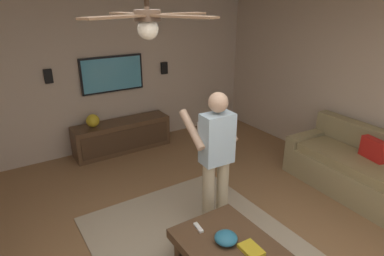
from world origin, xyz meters
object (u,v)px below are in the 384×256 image
object	(u,v)px
bowl	(226,238)
coffee_table	(228,252)
media_console	(122,136)
wall_speaker_left	(164,68)
ceiling_fan	(149,19)
tv	(112,74)
vase_round	(93,121)
remote_white	(198,228)
wall_speaker_right	(48,76)
person_standing	(216,152)
book	(251,250)
couch	(358,170)

from	to	relation	value
bowl	coffee_table	bearing A→B (deg)	-147.78
bowl	media_console	bearing A→B (deg)	-4.37
wall_speaker_left	ceiling_fan	distance (m)	3.73
tv	vase_round	bearing A→B (deg)	-64.61
remote_white	wall_speaker_left	distance (m)	3.63
bowl	remote_white	bearing A→B (deg)	19.28
remote_white	wall_speaker_right	bearing A→B (deg)	-161.03
coffee_table	bowl	world-z (taller)	bowl
remote_white	media_console	bearing A→B (deg)	-179.58
wall_speaker_left	ceiling_fan	world-z (taller)	ceiling_fan
media_console	person_standing	xyz separation A→B (m)	(-2.53, -0.17, 0.66)
bowl	book	bearing A→B (deg)	-150.93
wall_speaker_right	bowl	bearing A→B (deg)	-167.64
ceiling_fan	tv	bearing A→B (deg)	-13.49
book	vase_round	bearing A→B (deg)	8.68
vase_round	ceiling_fan	size ratio (longest dim) A/B	0.19
bowl	book	size ratio (longest dim) A/B	1.00
media_console	wall_speaker_left	world-z (taller)	wall_speaker_left
tv	person_standing	xyz separation A→B (m)	(-2.78, -0.17, -0.42)
coffee_table	bowl	bearing A→B (deg)	32.22
vase_round	ceiling_fan	xyz separation A→B (m)	(-2.86, 0.25, 1.75)
couch	wall_speaker_left	size ratio (longest dim) A/B	8.83
wall_speaker_left	wall_speaker_right	distance (m)	2.05
media_console	ceiling_fan	xyz separation A→B (m)	(-2.85, 0.74, 2.13)
person_standing	book	size ratio (longest dim) A/B	7.45
wall_speaker_left	wall_speaker_right	bearing A→B (deg)	90.00
wall_speaker_left	wall_speaker_right	size ratio (longest dim) A/B	1.00
bowl	remote_white	size ratio (longest dim) A/B	1.47
bowl	tv	bearing A→B (deg)	-4.07
couch	tv	size ratio (longest dim) A/B	1.77
coffee_table	vase_round	distance (m)	3.34
vase_round	ceiling_fan	distance (m)	3.36
tv	ceiling_fan	xyz separation A→B (m)	(-3.09, 0.74, 1.06)
book	vase_round	world-z (taller)	vase_round
media_console	vase_round	bearing A→B (deg)	-91.07
couch	media_console	distance (m)	3.82
book	tv	bearing A→B (deg)	0.85
coffee_table	book	world-z (taller)	book
couch	bowl	bearing A→B (deg)	7.91
book	wall_speaker_left	size ratio (longest dim) A/B	1.00
person_standing	remote_white	distance (m)	0.86
wall_speaker_right	coffee_table	bearing A→B (deg)	-167.47
coffee_table	tv	size ratio (longest dim) A/B	0.91
vase_round	wall_speaker_left	world-z (taller)	wall_speaker_left
couch	ceiling_fan	world-z (taller)	ceiling_fan
couch	coffee_table	bearing A→B (deg)	8.53
coffee_table	media_console	distance (m)	3.31
remote_white	tv	bearing A→B (deg)	-179.07
coffee_table	media_console	xyz separation A→B (m)	(3.30, -0.23, -0.02)
tv	person_standing	distance (m)	2.81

